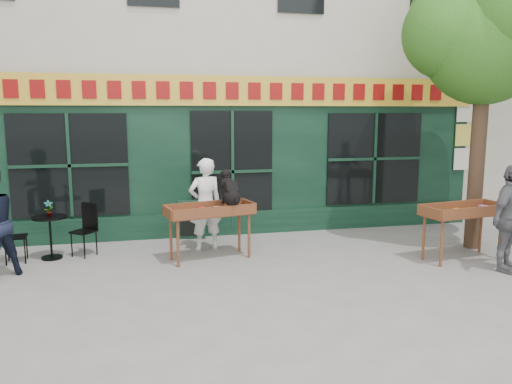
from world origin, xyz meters
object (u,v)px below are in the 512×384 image
Objects in this scene: woman at (205,204)px; man_right at (509,219)px; book_cart_center at (210,213)px; book_cart_right at (464,214)px; dog at (230,187)px; bistro_table at (50,229)px.

man_right reaches higher than woman.
book_cart_center and book_cart_right have the same top height.
bistro_table is at bearing 155.33° from dog.
dog reaches higher than book_cart_center.
woman is 2.77m from bistro_table.
woman reaches higher than book_cart_right.
book_cart_center is 2.84m from bistro_table.
book_cart_center is 4.44m from book_cart_right.
dog is 0.89m from woman.
dog is 0.79× the size of bistro_table.
bistro_table is at bearing -11.92° from woman.
man_right is at bearing -76.92° from book_cart_right.
bistro_table is (-2.75, 0.64, -0.28)m from book_cart_center.
book_cart_right is at bearing -13.09° from bistro_table.
bistro_table is at bearing 133.28° from man_right.
woman is at bearing 123.81° from man_right.
man_right reaches higher than book_cart_right.
book_cart_center is 2.10× the size of bistro_table.
dog is (0.35, -0.05, 0.47)m from book_cart_center.
man_right is (4.62, -1.75, 0.05)m from book_cart_center.
book_cart_center is at bearing -13.12° from bistro_table.
dog is 4.11m from book_cart_right.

